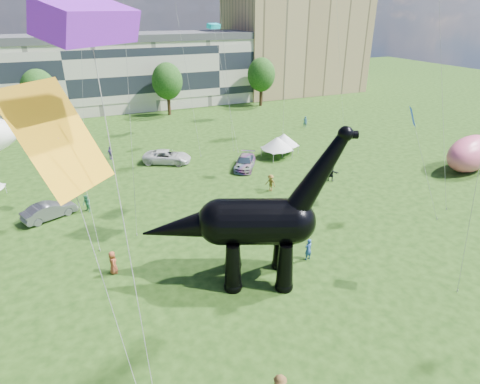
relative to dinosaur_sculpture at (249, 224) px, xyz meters
name	(u,v)px	position (x,y,z in m)	size (l,w,h in m)	color
ground	(267,324)	(-0.93, -4.60, -4.26)	(220.00, 220.00, 0.00)	#16330C
terrace_row	(64,78)	(-8.93, 57.40, 1.74)	(78.00, 11.00, 12.00)	beige
apartment_block	(294,39)	(39.07, 60.40, 6.74)	(28.00, 18.00, 22.00)	tan
tree_mid_left	(38,87)	(-12.93, 48.40, 2.04)	(5.20, 5.20, 9.44)	#382314
tree_mid_right	(167,78)	(7.07, 48.40, 2.04)	(5.20, 5.20, 9.44)	#382314
tree_far_right	(261,72)	(25.07, 48.40, 2.04)	(5.20, 5.20, 9.44)	#382314
dinosaur_sculpture	(249,224)	(0.00, 0.00, 0.00)	(13.41, 7.26, 11.27)	black
car_grey	(49,211)	(-12.63, 15.09, -3.50)	(1.61, 4.61, 1.52)	slate
car_white	(167,157)	(0.56, 24.69, -3.46)	(2.64, 5.72, 1.59)	silver
car_dark	(245,162)	(8.48, 19.28, -3.52)	(2.07, 5.09, 1.48)	#595960
gazebo_near	(277,143)	(13.69, 21.10, -2.38)	(4.12, 4.12, 2.67)	silver
gazebo_far	(284,139)	(15.30, 22.26, -2.44)	(4.42, 4.42, 2.59)	silver
inflatable_pink	(471,153)	(31.97, 8.26, -2.22)	(8.14, 4.07, 4.07)	#F15D86
visitors	(175,208)	(-2.27, 10.72, -3.38)	(50.52, 42.18, 1.86)	#285195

